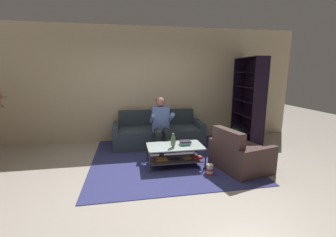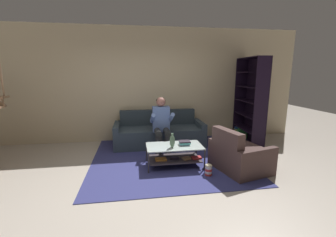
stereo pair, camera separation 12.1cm
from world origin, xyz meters
name	(u,v)px [view 1 (the left image)]	position (x,y,z in m)	size (l,w,h in m)	color
ground	(152,181)	(0.00, 0.00, 0.00)	(16.80, 16.80, 0.00)	#B5AB9D
back_partition	(141,85)	(0.00, 2.46, 1.45)	(8.40, 0.12, 2.90)	#CAB792
couch	(158,133)	(0.37, 1.90, 0.29)	(2.17, 0.86, 0.83)	#313E47
person_seated_center	(161,123)	(0.37, 1.39, 0.67)	(0.50, 0.58, 1.23)	#272829
coffee_table	(175,153)	(0.51, 0.55, 0.26)	(1.06, 0.59, 0.40)	#B0C0BB
area_rug	(167,155)	(0.44, 1.11, 0.01)	(3.08, 3.29, 0.01)	navy
vase	(173,141)	(0.45, 0.45, 0.53)	(0.10, 0.10, 0.27)	#547457
book_stack	(185,143)	(0.71, 0.57, 0.45)	(0.21, 0.17, 0.08)	#699AAC
bookshelf	(249,104)	(2.69, 1.78, 0.98)	(0.40, 1.16, 2.13)	black
armchair	(239,155)	(1.65, 0.19, 0.27)	(1.01, 1.11, 0.79)	#493432
popcorn_tub	(210,169)	(1.02, 0.04, 0.11)	(0.12, 0.12, 0.21)	red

